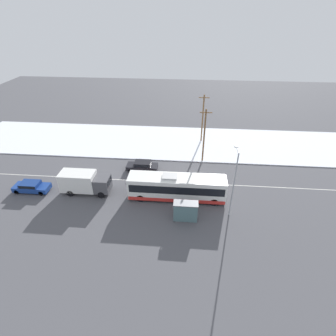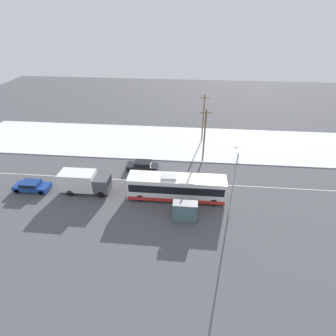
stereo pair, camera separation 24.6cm
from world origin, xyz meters
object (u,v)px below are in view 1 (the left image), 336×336
Objects in this scene: streetlamp at (234,177)px; utility_pole_snowlot at (203,118)px; sedan_car at (142,165)px; pedestrian_at_stop at (179,207)px; parked_car_near_truck at (31,186)px; bus_shelter at (186,210)px; city_bus at (177,187)px; box_truck at (84,182)px; utility_pole_roadside at (204,135)px.

streetlamp is 0.98× the size of utility_pole_snowlot.
sedan_car is 2.65× the size of pedestrian_at_stop.
sedan_car reaches higher than parked_car_near_truck.
bus_shelter is (20.39, -3.98, 0.92)m from parked_car_near_truck.
parked_car_near_truck is at bearing 25.12° from sedan_car.
sedan_car is 0.55× the size of streetlamp.
utility_pole_snowlot is (3.49, 16.84, 2.80)m from city_bus.
streetlamp reaches higher than sedan_car.
utility_pole_snowlot reaches higher than box_truck.
parked_car_near_truck is 28.59m from utility_pole_snowlot.
city_bus is 3.17m from pedestrian_at_stop.
utility_pole_roadside is at bearing -89.73° from utility_pole_snowlot.
utility_pole_snowlot is (8.94, 10.61, 3.66)m from sedan_car.
parked_car_near_truck is at bearing -156.49° from utility_pole_roadside.
sedan_car is 11.05m from pedestrian_at_stop.
city_bus is at bearing 131.18° from sedan_car.
bus_shelter is at bearing -56.11° from pedestrian_at_stop.
bus_shelter is 0.33× the size of utility_pole_snowlot.
box_truck is 0.76× the size of streetlamp.
utility_pole_snowlot reaches higher than bus_shelter.
city_bus is at bearing -110.00° from utility_pole_roadside.
city_bus is 1.91× the size of box_truck.
pedestrian_at_stop is 1.46m from bus_shelter.
city_bus is 1.43× the size of utility_pole_snowlot.
utility_pole_roadside is (-2.81, 12.04, -0.71)m from streetlamp.
sedan_car is 10.28m from utility_pole_roadside.
sedan_car is at bearing 122.64° from bus_shelter.
pedestrian_at_stop is (0.48, -3.09, -0.56)m from city_bus.
streetlamp is 0.98× the size of utility_pole_roadside.
parked_car_near_truck is (-7.19, -0.40, -0.88)m from box_truck.
sedan_car is at bearing 25.12° from parked_car_near_truck.
box_truck is 3.65× the size of pedestrian_at_stop.
streetlamp is (11.78, -8.60, 4.37)m from sedan_car.
streetlamp reaches higher than parked_car_near_truck.
utility_pole_snowlot is at bearing -130.12° from sedan_car.
bus_shelter reaches higher than parked_car_near_truck.
box_truck is at bearing 179.06° from city_bus.
streetlamp is at bearing -20.50° from city_bus.
city_bus reaches higher than sedan_car.
pedestrian_at_stop is (12.47, -3.28, -0.56)m from box_truck.
utility_pole_roadside is (2.30, 13.86, 2.77)m from bus_shelter.
utility_pole_roadside is at bearing 70.00° from city_bus.
sedan_car is at bearing -130.12° from utility_pole_snowlot.
city_bus is 8.32m from sedan_car.
pedestrian_at_stop is 0.20× the size of utility_pole_snowlot.
sedan_car is 1.66× the size of bus_shelter.
pedestrian_at_stop is at bearing 122.49° from sedan_car.
box_truck reaches higher than parked_car_near_truck.
sedan_car is 15.22m from streetlamp.
utility_pole_roadside is 1.00× the size of utility_pole_snowlot.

